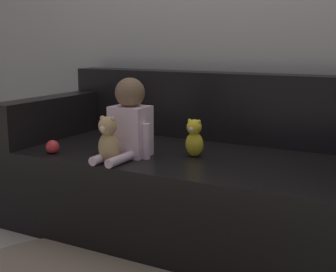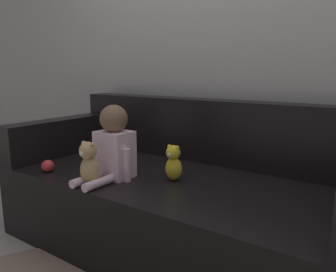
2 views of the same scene
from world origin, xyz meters
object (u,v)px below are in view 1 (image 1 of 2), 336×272
Objects in this scene: person_baby at (129,122)px; toy_ball at (53,147)px; couch at (198,177)px; teddy_bear_brown at (108,141)px; plush_toy_side at (194,138)px.

person_baby is 0.46m from toy_ball.
couch reaches higher than toy_ball.
person_baby reaches higher than toy_ball.
plush_toy_side is (0.33, 0.32, -0.01)m from teddy_bear_brown.
person_baby is 5.66× the size of toy_ball.
person_baby is at bearing 84.24° from teddy_bear_brown.
teddy_bear_brown is 0.46m from plush_toy_side.
couch is 0.84m from toy_ball.
person_baby is 1.75× the size of teddy_bear_brown.
couch is 28.49× the size of toy_ball.
teddy_bear_brown is at bearing -135.66° from plush_toy_side.
teddy_bear_brown is 3.24× the size of toy_ball.
couch is 10.38× the size of plush_toy_side.
person_baby reaches higher than plush_toy_side.
couch is 0.60m from teddy_bear_brown.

